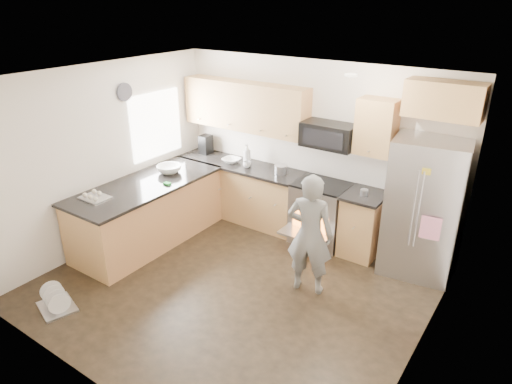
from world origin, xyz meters
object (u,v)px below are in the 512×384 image
Objects in this scene: stove_range at (322,199)px; dish_rack at (56,303)px; person at (310,235)px; refrigerator at (423,209)px.

dish_rack is (-1.81, -3.22, -0.60)m from stove_range.
stove_range is 1.27m from person.
stove_range is at bearing -83.59° from person.
stove_range is 0.98× the size of refrigerator.
refrigerator reaches higher than person.
refrigerator is at bearing 0.30° from stove_range.
person is (0.44, -1.19, 0.10)m from stove_range.
refrigerator is 1.55m from person.
refrigerator is 3.36× the size of dish_rack.
refrigerator is (1.42, 0.01, 0.24)m from stove_range.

